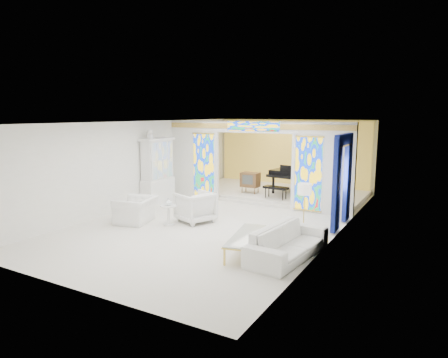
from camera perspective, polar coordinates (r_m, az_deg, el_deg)
The scene contains 24 objects.
floor at distance 12.73m, azimuth 0.37°, elevation -5.50°, with size 12.00×12.00×0.00m, color silver.
ceiling at distance 12.30m, azimuth 0.39°, elevation 8.13°, with size 7.00×12.00×0.02m, color white.
wall_back at distance 17.87m, azimuth 9.77°, elevation 3.56°, with size 7.00×0.02×3.00m, color white.
wall_front at distance 7.83m, azimuth -21.50°, elevation -4.32°, with size 7.00×0.02×3.00m, color white.
wall_left at distance 14.44m, azimuth -11.87°, elevation 2.14°, with size 0.02×12.00×3.00m, color white.
wall_right at distance 11.18m, azimuth 16.27°, elevation -0.10°, with size 0.02×12.00×3.00m, color white.
partition_wall at distance 14.17m, azimuth 4.30°, elevation 2.81°, with size 7.00×0.22×3.00m.
stained_glass_left at distance 15.09m, azimuth -2.88°, elevation 1.87°, with size 0.90×0.04×2.40m, color gold.
stained_glass_right at distance 13.39m, azimuth 11.98°, elevation 0.72°, with size 0.90×0.04×2.40m, color gold.
stained_glass_transom at distance 13.99m, azimuth 4.18°, elevation 7.51°, with size 2.00×0.04×0.34m, color gold.
alcove_platform at distance 16.32m, azimuth 7.38°, elevation -1.93°, with size 6.80×3.80×0.18m, color silver.
gold_curtain_back at distance 17.76m, azimuth 9.64°, elevation 3.53°, with size 6.70×0.10×2.90m, color #F7DF55.
chandelier at distance 15.86m, azimuth 8.10°, elevation 6.69°, with size 0.48×0.48×0.30m, color gold.
blue_drapes at distance 11.86m, azimuth 16.60°, elevation 0.79°, with size 0.14×1.85×2.65m.
china_cabinet at distance 14.75m, azimuth -9.47°, elevation 1.07°, with size 0.56×1.46×2.72m.
armchair_left at distance 12.36m, azimuth -12.47°, elevation -4.36°, with size 1.17×1.02×0.76m, color white.
armchair_right at distance 12.16m, azimuth -4.13°, elevation -4.01°, with size 0.98×1.01×0.92m, color white.
sofa at distance 9.32m, azimuth 9.14°, elevation -8.91°, with size 2.47×0.97×0.72m, color white.
side_table at distance 11.89m, azimuth -7.94°, elevation -4.71°, with size 0.62×0.62×0.60m.
vase at distance 11.82m, azimuth -7.98°, elevation -3.25°, with size 0.20×0.20×0.21m, color white.
coffee_table at distance 9.50m, azimuth 3.19°, elevation -8.19°, with size 1.00×2.04×0.44m.
floor_lamp at distance 10.57m, azimuth 11.42°, elevation -1.79°, with size 0.38×0.38×1.47m.
grand_piano at distance 15.98m, azimuth 10.66°, elevation 0.83°, with size 1.98×2.88×1.12m.
tv_console at distance 15.61m, azimuth 3.76°, elevation -0.11°, with size 0.69×0.48×0.80m.
Camera 1 is at (5.96, -10.76, 3.26)m, focal length 32.00 mm.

